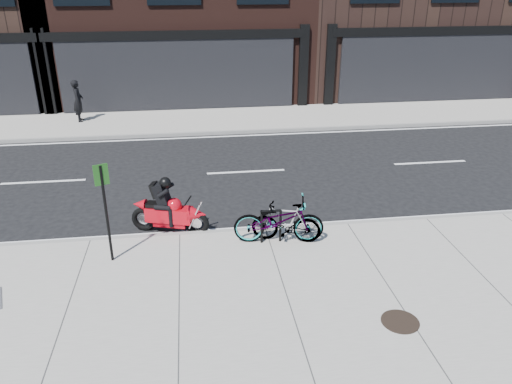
{
  "coord_description": "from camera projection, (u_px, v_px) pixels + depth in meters",
  "views": [
    {
      "loc": [
        -1.61,
        -12.22,
        5.7
      ],
      "look_at": [
        -0.17,
        -1.56,
        0.9
      ],
      "focal_mm": 35.0,
      "sensor_mm": 36.0,
      "label": 1
    }
  ],
  "objects": [
    {
      "name": "ground",
      "position": [
        254.0,
        199.0,
        13.58
      ],
      "size": [
        120.0,
        120.0,
        0.0
      ],
      "primitive_type": "plane",
      "color": "black",
      "rests_on": "ground"
    },
    {
      "name": "bicycle_front",
      "position": [
        279.0,
        220.0,
        10.99
      ],
      "size": [
        2.06,
        0.93,
        1.05
      ],
      "primitive_type": "imported",
      "rotation": [
        0.0,
        0.0,
        1.45
      ],
      "color": "gray",
      "rests_on": "sidewalk_near"
    },
    {
      "name": "sidewalk_near",
      "position": [
        290.0,
        310.0,
        9.03
      ],
      "size": [
        60.0,
        6.0,
        0.13
      ],
      "primitive_type": "cube",
      "color": "gray",
      "rests_on": "ground"
    },
    {
      "name": "bike_rack",
      "position": [
        271.0,
        223.0,
        10.99
      ],
      "size": [
        0.48,
        0.06,
        0.79
      ],
      "rotation": [
        0.0,
        0.0,
        0.03
      ],
      "color": "black",
      "rests_on": "sidewalk_near"
    },
    {
      "name": "manhole_cover",
      "position": [
        400.0,
        322.0,
        8.63
      ],
      "size": [
        0.72,
        0.72,
        0.02
      ],
      "primitive_type": "cylinder",
      "rotation": [
        0.0,
        0.0,
        -0.09
      ],
      "color": "black",
      "rests_on": "sidewalk_near"
    },
    {
      "name": "sidewalk_far",
      "position": [
        230.0,
        119.0,
        20.57
      ],
      "size": [
        60.0,
        3.5,
        0.13
      ],
      "primitive_type": "cube",
      "color": "gray",
      "rests_on": "ground"
    },
    {
      "name": "motorcycle",
      "position": [
        173.0,
        211.0,
        11.62
      ],
      "size": [
        1.85,
        0.86,
        1.41
      ],
      "rotation": [
        0.0,
        0.0,
        -0.29
      ],
      "color": "black",
      "rests_on": "ground"
    },
    {
      "name": "pedestrian",
      "position": [
        78.0,
        101.0,
        19.78
      ],
      "size": [
        0.47,
        0.64,
        1.64
      ],
      "primitive_type": "imported",
      "rotation": [
        0.0,
        0.0,
        1.7
      ],
      "color": "black",
      "rests_on": "sidewalk_far"
    },
    {
      "name": "bicycle_rear",
      "position": [
        286.0,
        222.0,
        11.03
      ],
      "size": [
        1.6,
        0.85,
        0.93
      ],
      "primitive_type": "imported",
      "rotation": [
        0.0,
        0.0,
        4.43
      ],
      "color": "gray",
      "rests_on": "sidewalk_near"
    },
    {
      "name": "sign_post",
      "position": [
        105.0,
        205.0,
        9.96
      ],
      "size": [
        0.27,
        0.13,
        2.15
      ],
      "rotation": [
        0.0,
        0.0,
        0.39
      ],
      "color": "black",
      "rests_on": "sidewalk_near"
    }
  ]
}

